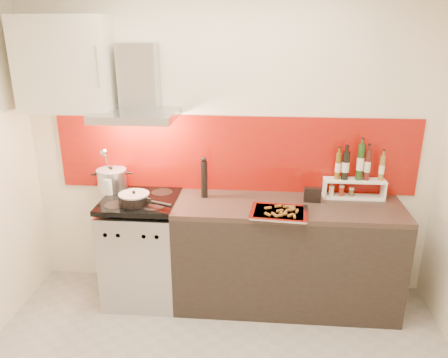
# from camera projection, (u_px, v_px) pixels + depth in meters

# --- Properties ---
(back_wall) EXTENTS (3.40, 0.02, 2.60)m
(back_wall) POSITION_uv_depth(u_px,v_px,m) (229.00, 144.00, 3.63)
(back_wall) COLOR silver
(back_wall) RESTS_ON ground
(backsplash) EXTENTS (3.00, 0.02, 0.64)m
(backsplash) POSITION_uv_depth(u_px,v_px,m) (234.00, 154.00, 3.64)
(backsplash) COLOR maroon
(backsplash) RESTS_ON back_wall
(range_stove) EXTENTS (0.60, 0.60, 0.91)m
(range_stove) POSITION_uv_depth(u_px,v_px,m) (143.00, 250.00, 3.69)
(range_stove) COLOR #B7B7BA
(range_stove) RESTS_ON ground
(counter) EXTENTS (1.80, 0.60, 0.90)m
(counter) POSITION_uv_depth(u_px,v_px,m) (286.00, 255.00, 3.59)
(counter) COLOR black
(counter) RESTS_ON ground
(range_hood) EXTENTS (0.62, 0.50, 0.61)m
(range_hood) POSITION_uv_depth(u_px,v_px,m) (138.00, 92.00, 3.39)
(range_hood) COLOR #B7B7BA
(range_hood) RESTS_ON back_wall
(upper_cabinet) EXTENTS (0.70, 0.35, 0.72)m
(upper_cabinet) POSITION_uv_depth(u_px,v_px,m) (65.00, 64.00, 3.35)
(upper_cabinet) COLOR silver
(upper_cabinet) RESTS_ON back_wall
(stock_pot) EXTENTS (0.25, 0.25, 0.21)m
(stock_pot) POSITION_uv_depth(u_px,v_px,m) (112.00, 180.00, 3.69)
(stock_pot) COLOR #B7B7BA
(stock_pot) RESTS_ON range_stove
(saute_pan) EXTENTS (0.45, 0.26, 0.11)m
(saute_pan) POSITION_uv_depth(u_px,v_px,m) (135.00, 199.00, 3.41)
(saute_pan) COLOR black
(saute_pan) RESTS_ON range_stove
(utensil_jar) EXTENTS (0.09, 0.13, 0.41)m
(utensil_jar) POSITION_uv_depth(u_px,v_px,m) (108.00, 181.00, 3.58)
(utensil_jar) COLOR silver
(utensil_jar) RESTS_ON range_stove
(pepper_mill) EXTENTS (0.05, 0.05, 0.34)m
(pepper_mill) POSITION_uv_depth(u_px,v_px,m) (204.00, 178.00, 3.53)
(pepper_mill) COLOR black
(pepper_mill) RESTS_ON counter
(step_shelf) EXTENTS (0.49, 0.13, 0.46)m
(step_shelf) POSITION_uv_depth(u_px,v_px,m) (355.00, 177.00, 3.51)
(step_shelf) COLOR white
(step_shelf) RESTS_ON counter
(caddy_box) EXTENTS (0.14, 0.06, 0.11)m
(caddy_box) POSITION_uv_depth(u_px,v_px,m) (312.00, 195.00, 3.47)
(caddy_box) COLOR black
(caddy_box) RESTS_ON counter
(baking_tray) EXTENTS (0.45, 0.36, 0.03)m
(baking_tray) POSITION_uv_depth(u_px,v_px,m) (279.00, 212.00, 3.25)
(baking_tray) COLOR silver
(baking_tray) RESTS_ON counter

